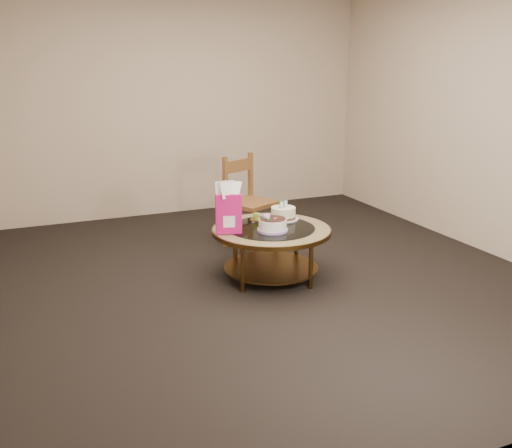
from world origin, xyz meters
name	(u,v)px	position (x,y,z in m)	size (l,w,h in m)	color
ground	(271,278)	(0.00, 0.00, 0.00)	(5.00, 5.00, 0.00)	black
room_walls	(273,97)	(0.00, 0.00, 1.54)	(4.52, 5.02, 2.61)	#BAA58C
coffee_table	(271,236)	(0.00, 0.00, 0.38)	(1.02, 1.02, 0.46)	#513617
decorated_cake	(272,225)	(-0.04, -0.10, 0.51)	(0.26, 0.26, 0.15)	#A389C2
cream_cake	(283,213)	(0.20, 0.19, 0.51)	(0.27, 0.27, 0.17)	silver
gift_bag	(228,208)	(-0.38, 0.02, 0.67)	(0.24, 0.20, 0.42)	#CA136A
pillar_candle	(256,218)	(-0.04, 0.23, 0.48)	(0.11, 0.11, 0.08)	#E2CE5D
dining_chair	(248,201)	(0.16, 0.91, 0.47)	(0.56, 0.56, 0.92)	brown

